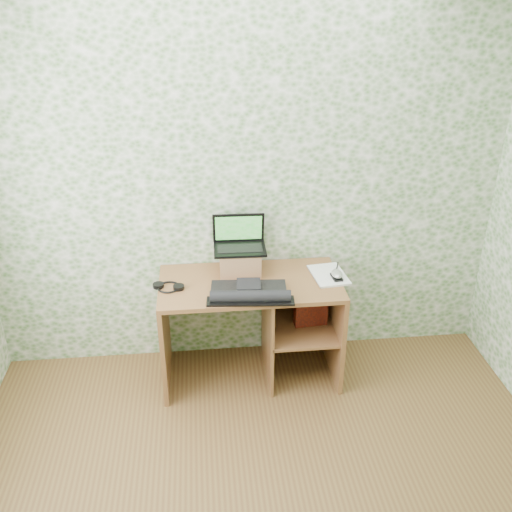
{
  "coord_description": "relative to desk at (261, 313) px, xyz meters",
  "views": [
    {
      "loc": [
        -0.3,
        -1.82,
        2.61
      ],
      "look_at": [
        0.03,
        1.39,
        0.96
      ],
      "focal_mm": 40.0,
      "sensor_mm": 36.0,
      "label": 1
    }
  ],
  "objects": [
    {
      "name": "laptop",
      "position": [
        -0.13,
        0.15,
        0.49
      ],
      "size": [
        0.35,
        0.25,
        0.23
      ],
      "rotation": [
        0.0,
        0.0,
        -0.02
      ],
      "color": "black",
      "rests_on": "riser"
    },
    {
      "name": "notepad",
      "position": [
        0.46,
        -0.0,
        0.28
      ],
      "size": [
        0.25,
        0.33,
        0.01
      ],
      "primitive_type": "cube",
      "rotation": [
        0.0,
        0.0,
        0.11
      ],
      "color": "silver",
      "rests_on": "desk"
    },
    {
      "name": "red_box",
      "position": [
        0.34,
        -0.03,
        0.04
      ],
      "size": [
        0.23,
        0.09,
        0.27
      ],
      "primitive_type": "cube",
      "rotation": [
        0.0,
        0.0,
        0.08
      ],
      "color": "maroon",
      "rests_on": "desk"
    },
    {
      "name": "headphones",
      "position": [
        -0.61,
        -0.06,
        0.28
      ],
      "size": [
        0.2,
        0.18,
        0.03
      ],
      "rotation": [
        0.0,
        0.0,
        -0.27
      ],
      "color": "black",
      "rests_on": "desk"
    },
    {
      "name": "riser",
      "position": [
        -0.13,
        0.12,
        0.35
      ],
      "size": [
        0.28,
        0.23,
        0.16
      ],
      "primitive_type": "cube",
      "rotation": [
        0.0,
        0.0,
        -0.02
      ],
      "color": "#926741",
      "rests_on": "desk"
    },
    {
      "name": "pen",
      "position": [
        0.53,
        0.08,
        0.29
      ],
      "size": [
        0.05,
        0.13,
        0.01
      ],
      "primitive_type": "cylinder",
      "rotation": [
        1.57,
        0.0,
        -0.33
      ],
      "color": "black",
      "rests_on": "notepad"
    },
    {
      "name": "desk",
      "position": [
        0.0,
        0.0,
        0.0
      ],
      "size": [
        1.2,
        0.6,
        0.75
      ],
      "color": "brown",
      "rests_on": "floor"
    },
    {
      "name": "wall_back",
      "position": [
        -0.08,
        0.28,
        0.82
      ],
      "size": [
        3.5,
        0.0,
        3.5
      ],
      "primitive_type": "plane",
      "rotation": [
        1.57,
        0.0,
        0.0
      ],
      "color": "silver",
      "rests_on": "ground"
    },
    {
      "name": "mouse",
      "position": [
        0.49,
        -0.06,
        0.3
      ],
      "size": [
        0.08,
        0.12,
        0.04
      ],
      "primitive_type": "ellipsoid",
      "rotation": [
        0.0,
        0.0,
        0.08
      ],
      "color": "#B8B8BB",
      "rests_on": "notepad"
    },
    {
      "name": "keyboard",
      "position": [
        -0.1,
        -0.21,
        0.3
      ],
      "size": [
        0.55,
        0.31,
        0.08
      ],
      "rotation": [
        0.0,
        0.0,
        -0.08
      ],
      "color": "black",
      "rests_on": "desk"
    }
  ]
}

